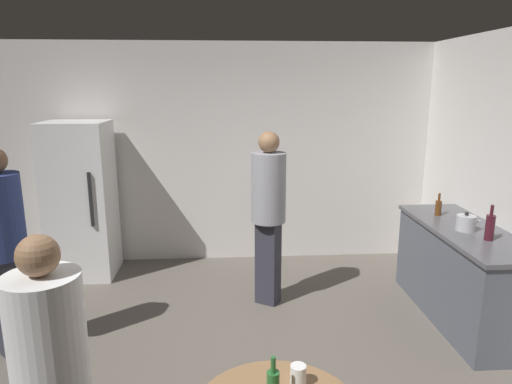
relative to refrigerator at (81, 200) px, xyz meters
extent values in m
cube|color=silver|center=(1.62, 0.43, 0.45)|extent=(5.32, 0.06, 2.70)
cube|color=white|center=(0.00, 0.00, 0.00)|extent=(0.70, 0.65, 1.80)
cube|color=#262628|center=(0.21, -0.34, 0.09)|extent=(0.03, 0.03, 0.60)
cube|color=#4C515B|center=(3.90, -1.32, -0.47)|extent=(0.60, 1.70, 0.86)
cube|color=#4C4C51|center=(3.90, -1.32, -0.02)|extent=(0.64, 1.74, 0.04)
cylinder|color=#B2B2B7|center=(3.85, -1.37, 0.07)|extent=(0.17, 0.17, 0.14)
sphere|color=black|center=(3.85, -1.37, 0.16)|extent=(0.04, 0.04, 0.04)
cone|color=#B2B2B7|center=(3.96, -1.37, 0.08)|extent=(0.09, 0.04, 0.06)
cylinder|color=#3F141E|center=(3.91, -1.65, 0.11)|extent=(0.08, 0.08, 0.22)
cylinder|color=#3F141E|center=(3.91, -1.65, 0.26)|extent=(0.03, 0.03, 0.09)
cylinder|color=#593314|center=(3.82, -0.87, 0.07)|extent=(0.06, 0.06, 0.15)
cylinder|color=#593314|center=(3.82, -0.87, 0.19)|extent=(0.02, 0.02, 0.08)
cylinder|color=#26662D|center=(1.88, -3.35, 0.02)|extent=(0.02, 0.02, 0.08)
cylinder|color=white|center=(2.01, -3.25, -0.11)|extent=(0.08, 0.08, 0.11)
cube|color=#2D2D38|center=(-0.10, -1.66, -0.47)|extent=(0.27, 0.28, 0.86)
cylinder|color=navy|center=(-0.10, -1.66, 0.29)|extent=(0.48, 0.48, 0.68)
cylinder|color=white|center=(0.86, -3.33, 0.19)|extent=(0.42, 0.42, 0.62)
sphere|color=#8C6647|center=(0.86, -3.33, 0.59)|extent=(0.18, 0.18, 0.18)
cube|color=#2D2D38|center=(2.09, -0.88, -0.46)|extent=(0.28, 0.26, 0.87)
cylinder|color=gray|center=(2.09, -0.88, 0.31)|extent=(0.47, 0.47, 0.69)
sphere|color=#8C6647|center=(2.09, -0.88, 0.76)|extent=(0.21, 0.21, 0.21)
camera|label=1|loc=(1.67, -5.24, 1.30)|focal=32.20mm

